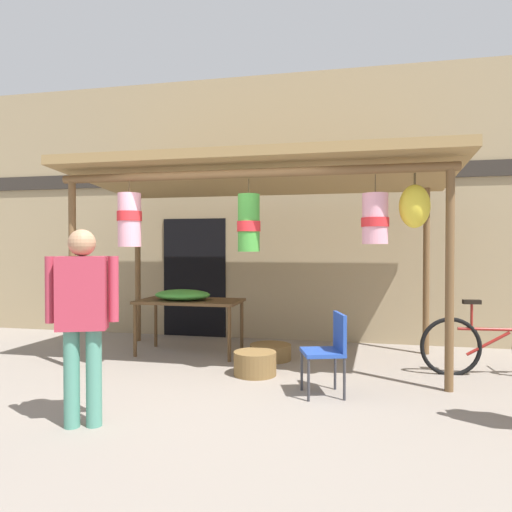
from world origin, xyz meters
The scene contains 10 objects.
ground_plane centered at (0.00, 0.00, 0.00)m, with size 30.00×30.00×0.00m, color gray.
shop_facade centered at (-0.01, 2.44, 2.17)m, with size 12.72×0.29×4.34m.
market_stall_canopy centered at (0.38, 0.73, 2.34)m, with size 4.92×2.28×2.63m.
display_table centered at (-0.73, 1.02, 0.69)m, with size 1.45×0.78×0.77m.
flower_heap_on_table centered at (-0.81, 0.97, 0.84)m, with size 0.80×0.56×0.15m.
folding_chair centered at (1.33, -0.45, 0.50)m, with size 0.50×0.50×0.84m.
wicker_basket_by_table centered at (0.42, 0.12, 0.14)m, with size 0.51×0.51×0.28m, color brown.
wicker_basket_spare centered at (0.46, 0.92, 0.10)m, with size 0.56×0.56×0.20m, color brown.
parked_bicycle centered at (3.20, 0.68, 0.35)m, with size 1.75×0.44×0.92m.
vendor_in_orange centered at (-0.65, -1.76, 0.98)m, with size 0.56×0.35×1.67m.
Camera 1 is at (1.62, -5.32, 1.52)m, focal length 33.20 mm.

